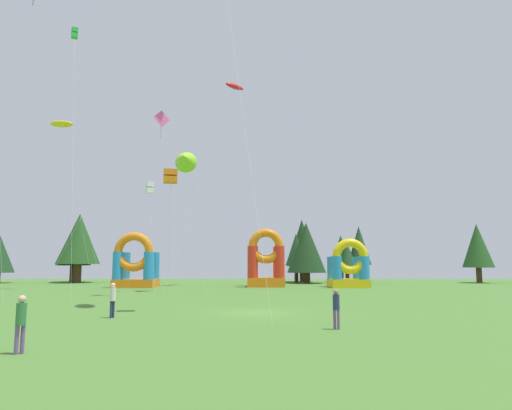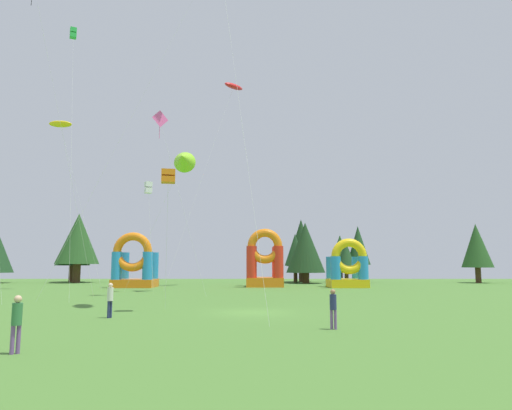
% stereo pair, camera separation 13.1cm
% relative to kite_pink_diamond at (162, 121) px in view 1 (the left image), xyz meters
% --- Properties ---
extents(ground_plane, '(120.00, 120.00, 0.00)m').
position_rel_kite_pink_diamond_xyz_m(ground_plane, '(8.60, -13.70, -15.68)').
color(ground_plane, '#47752D').
extents(kite_pink_diamond, '(5.11, 1.09, 16.35)m').
position_rel_kite_pink_diamond_xyz_m(kite_pink_diamond, '(0.00, 0.00, 0.00)').
color(kite_pink_diamond, '#EA599E').
rests_on(kite_pink_diamond, ground_plane).
extents(kite_white_box, '(1.78, 2.82, 11.18)m').
position_rel_kite_pink_diamond_xyz_m(kite_white_box, '(-2.31, 6.22, -5.11)').
color(kite_white_box, white).
rests_on(kite_white_box, ground_plane).
extents(kite_lime_delta, '(6.82, 2.33, 14.79)m').
position_rel_kite_pink_diamond_xyz_m(kite_lime_delta, '(1.28, 6.05, -2.15)').
color(kite_lime_delta, '#8CD826').
rests_on(kite_lime_delta, ground_plane).
extents(kite_red_parafoil, '(8.46, 11.49, 27.16)m').
position_rel_kite_pink_diamond_xyz_m(kite_red_parafoil, '(5.79, 18.76, 10.72)').
color(kite_red_parafoil, red).
rests_on(kite_red_parafoil, ground_plane).
extents(kite_orange_box, '(0.96, 2.82, 8.44)m').
position_rel_kite_pink_diamond_xyz_m(kite_orange_box, '(3.48, -13.30, -7.65)').
color(kite_orange_box, orange).
rests_on(kite_orange_box, ground_plane).
extents(kite_yellow_parafoil, '(6.87, 1.15, 19.15)m').
position_rel_kite_pink_diamond_xyz_m(kite_yellow_parafoil, '(-13.59, 10.50, 2.96)').
color(kite_yellow_parafoil, yellow).
rests_on(kite_yellow_parafoil, ground_plane).
extents(kite_green_box, '(3.83, 6.91, 24.46)m').
position_rel_kite_pink_diamond_xyz_m(kite_green_box, '(-8.11, -0.42, 8.14)').
color(kite_green_box, green).
rests_on(kite_green_box, ground_plane).
extents(person_near_camera, '(0.41, 0.41, 1.79)m').
position_rel_kite_pink_diamond_xyz_m(person_near_camera, '(1.19, -16.34, -14.62)').
color(person_near_camera, navy).
rests_on(person_near_camera, ground_plane).
extents(person_far_side, '(0.37, 0.37, 1.70)m').
position_rel_kite_pink_diamond_xyz_m(person_far_side, '(12.12, -20.54, -14.67)').
color(person_far_side, '#724C8C').
rests_on(person_far_side, ground_plane).
extents(person_midfield, '(0.44, 0.44, 1.80)m').
position_rel_kite_pink_diamond_xyz_m(person_midfield, '(1.28, -26.00, -14.61)').
color(person_midfield, '#724C8C').
rests_on(person_midfield, ground_plane).
extents(inflatable_red_slide, '(4.85, 4.33, 6.48)m').
position_rel_kite_pink_diamond_xyz_m(inflatable_red_slide, '(-5.74, 14.88, -13.26)').
color(inflatable_red_slide, orange).
rests_on(inflatable_red_slide, ground_plane).
extents(inflatable_yellow_castle, '(4.46, 4.85, 7.00)m').
position_rel_kite_pink_diamond_xyz_m(inflatable_yellow_castle, '(9.86, 16.43, -13.07)').
color(inflatable_yellow_castle, orange).
rests_on(inflatable_yellow_castle, ground_plane).
extents(inflatable_orange_dome, '(4.43, 4.62, 5.75)m').
position_rel_kite_pink_diamond_xyz_m(inflatable_orange_dome, '(19.73, 14.92, -13.61)').
color(inflatable_orange_dome, yellow).
rests_on(inflatable_orange_dome, ground_plane).
extents(tree_row_1, '(4.50, 4.50, 6.97)m').
position_rel_kite_pink_diamond_xyz_m(tree_row_1, '(-29.13, 27.46, -11.48)').
color(tree_row_1, '#4C331E').
rests_on(tree_row_1, ground_plane).
extents(tree_row_2, '(5.23, 5.23, 8.84)m').
position_rel_kite_pink_diamond_xyz_m(tree_row_2, '(-19.71, 31.52, -10.05)').
color(tree_row_2, '#4C331E').
rests_on(tree_row_2, ground_plane).
extents(tree_row_3, '(6.35, 6.35, 10.32)m').
position_rel_kite_pink_diamond_xyz_m(tree_row_3, '(-17.95, 28.76, -9.21)').
color(tree_row_3, '#4C331E').
rests_on(tree_row_3, ground_plane).
extents(tree_row_4, '(3.23, 3.23, 7.35)m').
position_rel_kite_pink_diamond_xyz_m(tree_row_4, '(14.72, 29.30, -10.81)').
color(tree_row_4, '#4C331E').
rests_on(tree_row_4, ground_plane).
extents(tree_row_5, '(4.75, 4.75, 9.75)m').
position_rel_kite_pink_diamond_xyz_m(tree_row_5, '(15.90, 32.06, -9.66)').
color(tree_row_5, '#4C331E').
rests_on(tree_row_5, ground_plane).
extents(tree_row_6, '(5.60, 5.60, 8.75)m').
position_rel_kite_pink_diamond_xyz_m(tree_row_6, '(15.95, 26.46, -10.58)').
color(tree_row_6, '#4C331E').
rests_on(tree_row_6, ground_plane).
extents(tree_row_7, '(3.48, 3.48, 7.18)m').
position_rel_kite_pink_diamond_xyz_m(tree_row_7, '(21.87, 31.38, -10.79)').
color(tree_row_7, '#4C331E').
rests_on(tree_row_7, ground_plane).
extents(tree_row_8, '(3.27, 3.27, 6.07)m').
position_rel_kite_pink_diamond_xyz_m(tree_row_8, '(22.44, 29.65, -11.74)').
color(tree_row_8, '#4C331E').
rests_on(tree_row_8, ground_plane).
extents(tree_row_9, '(3.59, 3.59, 8.53)m').
position_rel_kite_pink_diamond_xyz_m(tree_row_9, '(24.47, 30.29, -10.16)').
color(tree_row_9, '#4C331E').
rests_on(tree_row_9, ground_plane).
extents(tree_row_10, '(4.45, 4.45, 8.72)m').
position_rel_kite_pink_diamond_xyz_m(tree_row_10, '(41.53, 28.01, -10.25)').
color(tree_row_10, '#4C331E').
rests_on(tree_row_10, ground_plane).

